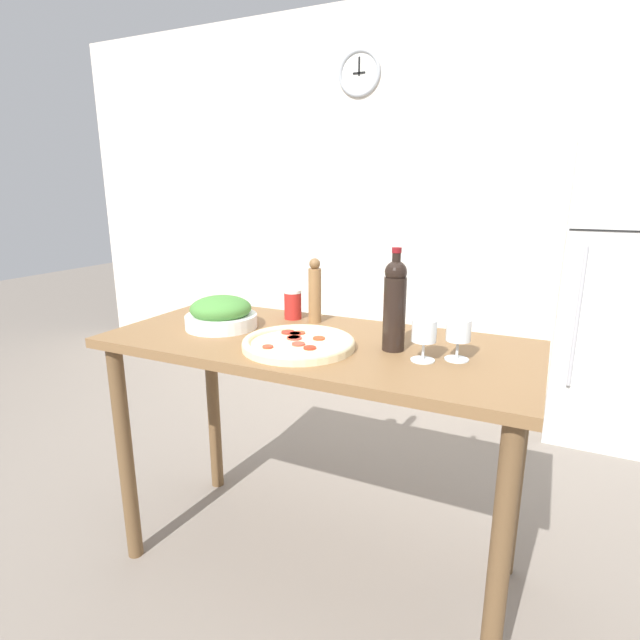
{
  "coord_description": "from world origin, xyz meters",
  "views": [
    {
      "loc": [
        0.7,
        -1.44,
        1.37
      ],
      "look_at": [
        0.0,
        0.03,
        0.94
      ],
      "focal_mm": 28.0,
      "sensor_mm": 36.0,
      "label": 1
    }
  ],
  "objects_px": {
    "refrigerator": "(622,293)",
    "pepper_mill": "(315,292)",
    "wine_glass_far": "(458,333)",
    "homemade_pizza": "(299,343)",
    "salt_canister": "(293,304)",
    "wine_glass_near": "(424,333)",
    "wine_bottle": "(395,303)",
    "salad_bowl": "(221,314)"
  },
  "relations": [
    {
      "from": "wine_bottle",
      "to": "salt_canister",
      "type": "relative_size",
      "value": 2.79
    },
    {
      "from": "wine_glass_near",
      "to": "salad_bowl",
      "type": "relative_size",
      "value": 0.48
    },
    {
      "from": "wine_glass_near",
      "to": "salt_canister",
      "type": "relative_size",
      "value": 1.08
    },
    {
      "from": "refrigerator",
      "to": "salad_bowl",
      "type": "relative_size",
      "value": 6.33
    },
    {
      "from": "wine_glass_near",
      "to": "salt_canister",
      "type": "distance_m",
      "value": 0.64
    },
    {
      "from": "salt_canister",
      "to": "homemade_pizza",
      "type": "bearing_deg",
      "value": -58.93
    },
    {
      "from": "homemade_pizza",
      "to": "salt_canister",
      "type": "xyz_separation_m",
      "value": [
        -0.19,
        0.32,
        0.04
      ]
    },
    {
      "from": "wine_bottle",
      "to": "salad_bowl",
      "type": "relative_size",
      "value": 1.24
    },
    {
      "from": "refrigerator",
      "to": "pepper_mill",
      "type": "bearing_deg",
      "value": -127.43
    },
    {
      "from": "refrigerator",
      "to": "wine_glass_near",
      "type": "bearing_deg",
      "value": -110.89
    },
    {
      "from": "pepper_mill",
      "to": "salad_bowl",
      "type": "xyz_separation_m",
      "value": [
        -0.27,
        -0.21,
        -0.07
      ]
    },
    {
      "from": "homemade_pizza",
      "to": "wine_glass_far",
      "type": "bearing_deg",
      "value": 11.73
    },
    {
      "from": "wine_bottle",
      "to": "pepper_mill",
      "type": "bearing_deg",
      "value": 151.88
    },
    {
      "from": "refrigerator",
      "to": "wine_bottle",
      "type": "bearing_deg",
      "value": -114.72
    },
    {
      "from": "refrigerator",
      "to": "salad_bowl",
      "type": "height_order",
      "value": "refrigerator"
    },
    {
      "from": "wine_glass_far",
      "to": "pepper_mill",
      "type": "xyz_separation_m",
      "value": [
        -0.57,
        0.21,
        0.03
      ]
    },
    {
      "from": "wine_glass_near",
      "to": "pepper_mill",
      "type": "relative_size",
      "value": 0.51
    },
    {
      "from": "refrigerator",
      "to": "pepper_mill",
      "type": "xyz_separation_m",
      "value": [
        -1.15,
        -1.5,
        0.18
      ]
    },
    {
      "from": "pepper_mill",
      "to": "salt_canister",
      "type": "relative_size",
      "value": 2.12
    },
    {
      "from": "refrigerator",
      "to": "salt_canister",
      "type": "relative_size",
      "value": 14.27
    },
    {
      "from": "wine_glass_near",
      "to": "pepper_mill",
      "type": "height_order",
      "value": "pepper_mill"
    },
    {
      "from": "wine_bottle",
      "to": "homemade_pizza",
      "type": "height_order",
      "value": "wine_bottle"
    },
    {
      "from": "wine_bottle",
      "to": "wine_glass_far",
      "type": "bearing_deg",
      "value": -3.5
    },
    {
      "from": "wine_glass_near",
      "to": "pepper_mill",
      "type": "distance_m",
      "value": 0.54
    },
    {
      "from": "wine_bottle",
      "to": "homemade_pizza",
      "type": "xyz_separation_m",
      "value": [
        -0.28,
        -0.11,
        -0.13
      ]
    },
    {
      "from": "salad_bowl",
      "to": "salt_canister",
      "type": "distance_m",
      "value": 0.28
    },
    {
      "from": "salad_bowl",
      "to": "homemade_pizza",
      "type": "height_order",
      "value": "salad_bowl"
    },
    {
      "from": "refrigerator",
      "to": "wine_glass_far",
      "type": "xyz_separation_m",
      "value": [
        -0.58,
        -1.71,
        0.15
      ]
    },
    {
      "from": "wine_bottle",
      "to": "wine_glass_far",
      "type": "height_order",
      "value": "wine_bottle"
    },
    {
      "from": "pepper_mill",
      "to": "salt_canister",
      "type": "distance_m",
      "value": 0.12
    },
    {
      "from": "refrigerator",
      "to": "wine_glass_near",
      "type": "relative_size",
      "value": 13.17
    },
    {
      "from": "wine_glass_far",
      "to": "salt_canister",
      "type": "xyz_separation_m",
      "value": [
        -0.67,
        0.22,
        -0.03
      ]
    },
    {
      "from": "wine_glass_near",
      "to": "homemade_pizza",
      "type": "relative_size",
      "value": 0.35
    },
    {
      "from": "wine_glass_far",
      "to": "homemade_pizza",
      "type": "distance_m",
      "value": 0.49
    },
    {
      "from": "homemade_pizza",
      "to": "salt_canister",
      "type": "height_order",
      "value": "salt_canister"
    },
    {
      "from": "wine_glass_near",
      "to": "homemade_pizza",
      "type": "distance_m",
      "value": 0.39
    },
    {
      "from": "wine_bottle",
      "to": "homemade_pizza",
      "type": "distance_m",
      "value": 0.33
    },
    {
      "from": "refrigerator",
      "to": "wine_glass_far",
      "type": "relative_size",
      "value": 13.17
    },
    {
      "from": "salad_bowl",
      "to": "homemade_pizza",
      "type": "xyz_separation_m",
      "value": [
        0.36,
        -0.09,
        -0.04
      ]
    },
    {
      "from": "wine_glass_near",
      "to": "wine_glass_far",
      "type": "bearing_deg",
      "value": 29.58
    },
    {
      "from": "wine_glass_far",
      "to": "homemade_pizza",
      "type": "relative_size",
      "value": 0.35
    },
    {
      "from": "wine_bottle",
      "to": "wine_glass_near",
      "type": "height_order",
      "value": "wine_bottle"
    }
  ]
}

